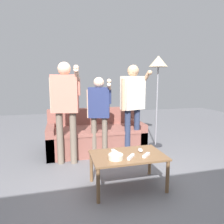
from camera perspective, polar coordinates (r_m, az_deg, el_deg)
name	(u,v)px	position (r m, az deg, el deg)	size (l,w,h in m)	color
ground_plane	(120,180)	(2.95, 2.26, -18.62)	(12.00, 12.00, 0.00)	slate
couch	(95,136)	(4.02, -4.75, -6.73)	(1.81, 0.90, 0.79)	brown
coffee_table	(128,159)	(2.64, 4.43, -12.98)	(0.92, 0.57, 0.44)	brown
snack_bowl	(116,157)	(2.46, 1.08, -12.52)	(0.18, 0.18, 0.06)	beige
game_remote_nunchuk	(140,150)	(2.71, 8.00, -10.62)	(0.06, 0.09, 0.05)	white
floor_lamp	(158,67)	(4.21, 12.91, 12.27)	(0.38, 0.38, 1.85)	#2D2D33
player_left	(65,101)	(3.29, -13.04, 2.98)	(0.48, 0.41, 1.65)	#756656
player_center	(99,109)	(3.43, -3.66, 0.99)	(0.42, 0.36, 1.42)	#756656
player_right	(133,100)	(3.61, 5.90, 3.50)	(0.53, 0.34, 1.63)	#2D3856
game_remote_wand_near	(116,152)	(2.65, 1.01, -11.23)	(0.08, 0.17, 0.03)	white
game_remote_wand_far	(131,157)	(2.51, 5.37, -12.49)	(0.13, 0.15, 0.03)	white
game_remote_wand_spare	(146,155)	(2.58, 9.65, -11.89)	(0.14, 0.13, 0.03)	white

